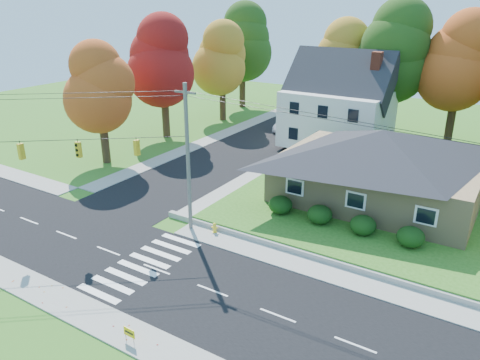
# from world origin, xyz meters

# --- Properties ---
(ground) EXTENTS (120.00, 120.00, 0.00)m
(ground) POSITION_xyz_m (0.00, 0.00, 0.00)
(ground) COLOR #3D7923
(road_main) EXTENTS (90.00, 8.00, 0.02)m
(road_main) POSITION_xyz_m (0.00, 0.00, 0.01)
(road_main) COLOR black
(road_main) RESTS_ON ground
(road_cross) EXTENTS (8.00, 44.00, 0.02)m
(road_cross) POSITION_xyz_m (-8.00, 26.00, 0.01)
(road_cross) COLOR black
(road_cross) RESTS_ON ground
(sidewalk_north) EXTENTS (90.00, 2.00, 0.08)m
(sidewalk_north) POSITION_xyz_m (0.00, 5.00, 0.04)
(sidewalk_north) COLOR #9C9A90
(sidewalk_north) RESTS_ON ground
(sidewalk_south) EXTENTS (90.00, 2.00, 0.08)m
(sidewalk_south) POSITION_xyz_m (0.00, -5.00, 0.04)
(sidewalk_south) COLOR #9C9A90
(sidewalk_south) RESTS_ON ground
(lawn) EXTENTS (30.00, 30.00, 0.50)m
(lawn) POSITION_xyz_m (13.00, 21.00, 0.25)
(lawn) COLOR #3D7923
(lawn) RESTS_ON ground
(ranch_house) EXTENTS (14.60, 10.60, 5.40)m
(ranch_house) POSITION_xyz_m (8.00, 16.00, 3.27)
(ranch_house) COLOR tan
(ranch_house) RESTS_ON lawn
(colonial_house) EXTENTS (10.40, 8.40, 9.60)m
(colonial_house) POSITION_xyz_m (0.04, 28.00, 4.58)
(colonial_house) COLOR silver
(colonial_house) RESTS_ON lawn
(hedge_row) EXTENTS (10.70, 1.70, 1.27)m
(hedge_row) POSITION_xyz_m (7.50, 9.80, 1.14)
(hedge_row) COLOR #163A10
(hedge_row) RESTS_ON lawn
(traffic_infrastructure) EXTENTS (38.10, 10.66, 10.00)m
(traffic_infrastructure) POSITION_xyz_m (-0.15, 1.35, 5.15)
(traffic_infrastructure) COLOR #666059
(traffic_infrastructure) RESTS_ON ground
(tree_lot_0) EXTENTS (6.72, 6.72, 12.51)m
(tree_lot_0) POSITION_xyz_m (-2.00, 34.00, 8.31)
(tree_lot_0) COLOR #3F2A19
(tree_lot_0) RESTS_ON lawn
(tree_lot_1) EXTENTS (7.84, 7.84, 14.60)m
(tree_lot_1) POSITION_xyz_m (4.00, 33.00, 9.61)
(tree_lot_1) COLOR #3F2A19
(tree_lot_1) RESTS_ON lawn
(tree_lot_2) EXTENTS (7.28, 7.28, 13.56)m
(tree_lot_2) POSITION_xyz_m (10.00, 34.00, 8.96)
(tree_lot_2) COLOR #3F2A19
(tree_lot_2) RESTS_ON lawn
(tree_west_0) EXTENTS (6.16, 6.16, 11.47)m
(tree_west_0) POSITION_xyz_m (-17.00, 12.00, 7.15)
(tree_west_0) COLOR #3F2A19
(tree_west_0) RESTS_ON ground
(tree_west_1) EXTENTS (7.28, 7.28, 13.56)m
(tree_west_1) POSITION_xyz_m (-18.00, 22.00, 8.46)
(tree_west_1) COLOR #3F2A19
(tree_west_1) RESTS_ON ground
(tree_west_2) EXTENTS (6.72, 6.72, 12.51)m
(tree_west_2) POSITION_xyz_m (-17.00, 32.00, 7.81)
(tree_west_2) COLOR #3F2A19
(tree_west_2) RESTS_ON ground
(tree_west_3) EXTENTS (7.84, 7.84, 14.60)m
(tree_west_3) POSITION_xyz_m (-19.00, 40.00, 9.11)
(tree_west_3) COLOR #3F2A19
(tree_west_3) RESTS_ON ground
(white_car) EXTENTS (2.16, 4.52, 1.43)m
(white_car) POSITION_xyz_m (-7.81, 31.51, 0.74)
(white_car) COLOR #B8B8C4
(white_car) RESTS_ON road_cross
(fire_hydrant) EXTENTS (0.44, 0.34, 0.76)m
(fire_hydrant) POSITION_xyz_m (0.25, 5.54, 0.36)
(fire_hydrant) COLOR yellow
(fire_hydrant) RESTS_ON ground
(yard_sign) EXTENTS (0.68, 0.05, 0.85)m
(yard_sign) POSITION_xyz_m (3.20, -5.40, 0.60)
(yard_sign) COLOR black
(yard_sign) RESTS_ON ground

